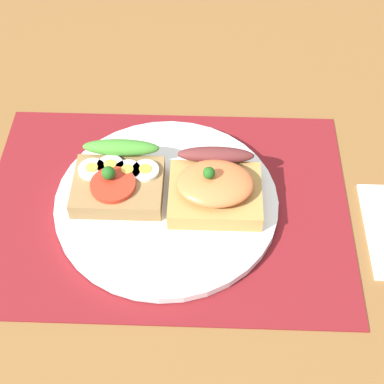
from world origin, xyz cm
name	(u,v)px	position (x,y,z in cm)	size (l,w,h in cm)	color
ground_plane	(167,214)	(0.00, 0.00, -1.60)	(120.00, 90.00, 3.20)	brown
placemat	(167,206)	(0.00, 0.00, 0.15)	(43.12, 31.05, 0.30)	maroon
plate	(167,202)	(0.00, 0.00, 0.82)	(26.28, 26.28, 1.04)	white
sandwich_egg_tomato	(118,180)	(-5.71, 1.53, 2.90)	(10.46, 9.68, 4.32)	olive
sandwich_salmon	(215,189)	(5.65, 0.12, 3.37)	(10.69, 10.18, 5.63)	#B08744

